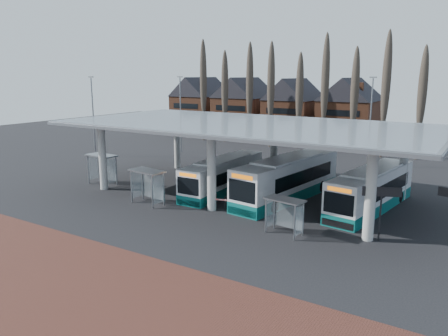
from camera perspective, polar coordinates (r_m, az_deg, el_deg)
The scene contains 16 objects.
ground at distance 32.48m, azimuth -4.05°, elevation -6.58°, with size 140.00×140.00×0.00m, color black.
brick_strip at distance 24.57m, azimuth -21.26°, elevation -13.75°, with size 70.00×10.00×0.03m, color #4E271F.
station_canopy at distance 37.81m, azimuth 3.00°, elevation 4.94°, with size 32.00×16.00×6.34m.
poplar_row at distance 60.62m, azimuth 14.81°, elevation 10.18°, with size 45.10×1.10×14.50m.
townhouse_row at distance 76.85m, azimuth 5.86°, elevation 8.72°, with size 36.80×10.30×12.25m.
lamp_post_a at distance 59.39m, azimuth -5.69°, elevation 7.16°, with size 0.80×0.16×10.17m.
lamp_post_b at distance 52.49m, azimuth 18.56°, elevation 5.95°, with size 0.80×0.16×10.17m.
lamp_post_d at distance 59.05m, azimuth -16.72°, elevation 6.69°, with size 0.80×0.16×10.17m.
bus_1 at distance 39.40m, azimuth -0.02°, elevation -1.02°, with size 2.63×11.11×3.07m.
bus_2 at distance 37.50m, azimuth 8.38°, elevation -1.43°, with size 4.37×13.21×3.60m.
bus_3 at distance 36.07m, azimuth 18.73°, elevation -2.75°, with size 4.04×11.99×3.27m.
shelter_0 at distance 43.56m, azimuth -15.52°, elevation 0.68°, with size 3.21×1.78×2.88m.
shelter_1 at distance 36.09m, azimuth -9.83°, elevation -1.43°, with size 3.22×1.93×2.82m.
shelter_2 at distance 29.17m, azimuth 8.04°, elevation -5.21°, with size 2.79×1.69×2.43m.
info_sign_0 at distance 29.04m, azimuth 19.89°, elevation -3.45°, with size 2.23×1.07×3.54m.
barrier at distance 33.93m, azimuth -0.16°, elevation -4.28°, with size 2.08×0.83×1.06m.
Camera 1 is at (18.24, -24.79, 10.39)m, focal length 35.00 mm.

